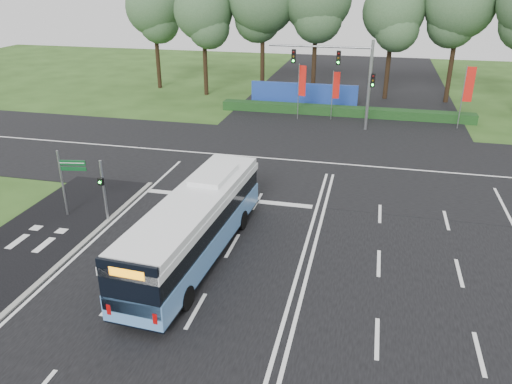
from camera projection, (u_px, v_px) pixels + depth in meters
ground at (303, 255)px, 22.35m from camera, size 120.00×120.00×0.00m
road_main at (303, 255)px, 22.34m from camera, size 20.00×120.00×0.04m
road_cross at (330, 163)px, 33.03m from camera, size 120.00×14.00×0.05m
bike_path at (17, 255)px, 22.31m from camera, size 5.00×18.00×0.06m
kerb_strip at (64, 261)px, 21.79m from camera, size 0.25×18.00×0.12m
city_bus at (195, 225)px, 21.49m from camera, size 2.98×11.25×3.20m
pedestrian_signal at (103, 189)px, 24.67m from camera, size 0.29×0.41×3.27m
street_sign at (67, 175)px, 25.03m from camera, size 1.38×0.31×3.58m
banner_flag_left at (301, 84)px, 41.65m from camera, size 0.67×0.27×4.73m
banner_flag_mid at (335, 88)px, 41.89m from camera, size 0.59×0.23×4.16m
banner_flag_right at (467, 89)px, 39.05m from camera, size 0.75×0.08×5.10m
traffic_light_gantry at (347, 70)px, 38.69m from camera, size 8.41×0.28×7.00m
hedge at (344, 111)px, 44.01m from camera, size 22.00×1.20×0.80m
blue_hoarding at (304, 95)px, 46.80m from camera, size 10.00×0.30×2.20m
eucalyptus_row at (337, 4)px, 46.58m from camera, size 41.90×9.27×12.80m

